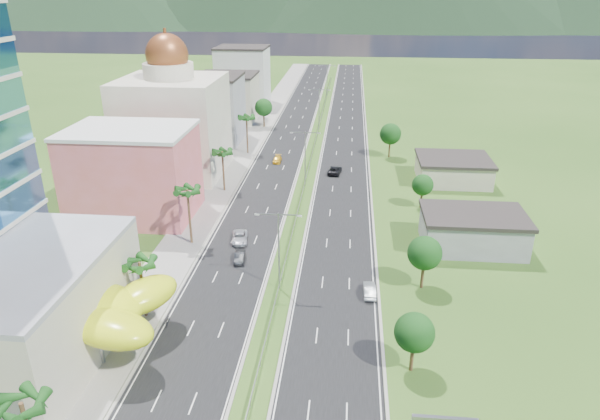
# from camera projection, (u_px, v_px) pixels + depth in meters

# --- Properties ---
(ground) EXTENTS (500.00, 500.00, 0.00)m
(ground) POSITION_uv_depth(u_px,v_px,m) (269.00, 333.00, 62.64)
(ground) COLOR #2D5119
(ground) RESTS_ON ground
(road_left) EXTENTS (11.00, 260.00, 0.04)m
(road_left) POSITION_uv_depth(u_px,v_px,m) (290.00, 132.00, 145.61)
(road_left) COLOR black
(road_left) RESTS_ON ground
(road_right) EXTENTS (11.00, 260.00, 0.04)m
(road_right) POSITION_uv_depth(u_px,v_px,m) (345.00, 134.00, 144.31)
(road_right) COLOR black
(road_right) RESTS_ON ground
(sidewalk_left) EXTENTS (7.00, 260.00, 0.12)m
(sidewalk_left) POSITION_uv_depth(u_px,v_px,m) (256.00, 131.00, 146.42)
(sidewalk_left) COLOR gray
(sidewalk_left) RESTS_ON ground
(median_guardrail) EXTENTS (0.10, 216.06, 0.76)m
(median_guardrail) POSITION_uv_depth(u_px,v_px,m) (313.00, 150.00, 128.25)
(median_guardrail) COLOR gray
(median_guardrail) RESTS_ON ground
(streetlight_median_b) EXTENTS (6.04, 0.25, 11.00)m
(streetlight_median_b) POSITION_uv_depth(u_px,v_px,m) (279.00, 243.00, 69.12)
(streetlight_median_b) COLOR gray
(streetlight_median_b) RESTS_ON ground
(streetlight_median_c) EXTENTS (6.04, 0.25, 11.00)m
(streetlight_median_c) POSITION_uv_depth(u_px,v_px,m) (305.00, 152.00, 105.72)
(streetlight_median_c) COLOR gray
(streetlight_median_c) RESTS_ON ground
(streetlight_median_d) EXTENTS (6.04, 0.25, 11.00)m
(streetlight_median_d) POSITION_uv_depth(u_px,v_px,m) (319.00, 104.00, 146.88)
(streetlight_median_d) COLOR gray
(streetlight_median_d) RESTS_ON ground
(streetlight_median_e) EXTENTS (6.04, 0.25, 11.00)m
(streetlight_median_e) POSITION_uv_depth(u_px,v_px,m) (327.00, 77.00, 188.05)
(streetlight_median_e) COLOR gray
(streetlight_median_e) RESTS_ON ground
(lime_canopy) EXTENTS (18.00, 15.00, 7.40)m
(lime_canopy) POSITION_uv_depth(u_px,v_px,m) (82.00, 307.00, 58.74)
(lime_canopy) COLOR #D3E316
(lime_canopy) RESTS_ON ground
(pink_shophouse) EXTENTS (20.00, 15.00, 15.00)m
(pink_shophouse) POSITION_uv_depth(u_px,v_px,m) (133.00, 175.00, 91.39)
(pink_shophouse) COLOR #D95F59
(pink_shophouse) RESTS_ON ground
(domed_building) EXTENTS (20.00, 20.00, 28.70)m
(domed_building) POSITION_uv_depth(u_px,v_px,m) (173.00, 120.00, 110.91)
(domed_building) COLOR beige
(domed_building) RESTS_ON ground
(midrise_grey) EXTENTS (16.00, 15.00, 16.00)m
(midrise_grey) POSITION_uv_depth(u_px,v_px,m) (209.00, 110.00, 135.01)
(midrise_grey) COLOR gray
(midrise_grey) RESTS_ON ground
(midrise_beige) EXTENTS (16.00, 15.00, 13.00)m
(midrise_beige) POSITION_uv_depth(u_px,v_px,m) (228.00, 98.00, 155.73)
(midrise_beige) COLOR #BBB39A
(midrise_beige) RESTS_ON ground
(midrise_white) EXTENTS (16.00, 15.00, 18.00)m
(midrise_white) POSITION_uv_depth(u_px,v_px,m) (243.00, 77.00, 175.78)
(midrise_white) COLOR silver
(midrise_white) RESTS_ON ground
(shed_near) EXTENTS (15.00, 10.00, 5.00)m
(shed_near) POSITION_uv_depth(u_px,v_px,m) (472.00, 232.00, 82.09)
(shed_near) COLOR gray
(shed_near) RESTS_ON ground
(shed_far) EXTENTS (14.00, 12.00, 4.40)m
(shed_far) POSITION_uv_depth(u_px,v_px,m) (453.00, 171.00, 109.48)
(shed_far) COLOR #BBB39A
(shed_far) RESTS_ON ground
(palm_tree_a) EXTENTS (3.60, 3.60, 9.10)m
(palm_tree_a) POSITION_uv_depth(u_px,v_px,m) (22.00, 408.00, 40.69)
(palm_tree_a) COLOR #47301C
(palm_tree_a) RESTS_ON ground
(palm_tree_b) EXTENTS (3.60, 3.60, 8.10)m
(palm_tree_b) POSITION_uv_depth(u_px,v_px,m) (140.00, 266.00, 63.03)
(palm_tree_b) COLOR #47301C
(palm_tree_b) RESTS_ON ground
(palm_tree_c) EXTENTS (3.60, 3.60, 9.60)m
(palm_tree_c) POSITION_uv_depth(u_px,v_px,m) (187.00, 193.00, 80.76)
(palm_tree_c) COLOR #47301C
(palm_tree_c) RESTS_ON ground
(palm_tree_d) EXTENTS (3.60, 3.60, 8.60)m
(palm_tree_d) POSITION_uv_depth(u_px,v_px,m) (222.00, 154.00, 102.18)
(palm_tree_d) COLOR #47301C
(palm_tree_d) RESTS_ON ground
(palm_tree_e) EXTENTS (3.60, 3.60, 9.40)m
(palm_tree_e) POSITION_uv_depth(u_px,v_px,m) (247.00, 119.00, 124.74)
(palm_tree_e) COLOR #47301C
(palm_tree_e) RESTS_ON ground
(leafy_tree_lfar) EXTENTS (4.90, 4.90, 8.05)m
(leafy_tree_lfar) POSITION_uv_depth(u_px,v_px,m) (264.00, 107.00, 148.69)
(leafy_tree_lfar) COLOR #47301C
(leafy_tree_lfar) RESTS_ON ground
(leafy_tree_ra) EXTENTS (4.20, 4.20, 6.90)m
(leafy_tree_ra) POSITION_uv_depth(u_px,v_px,m) (414.00, 333.00, 54.79)
(leafy_tree_ra) COLOR #47301C
(leafy_tree_ra) RESTS_ON ground
(leafy_tree_rb) EXTENTS (4.55, 4.55, 7.47)m
(leafy_tree_rb) POSITION_uv_depth(u_px,v_px,m) (425.00, 253.00, 69.92)
(leafy_tree_rb) COLOR #47301C
(leafy_tree_rb) RESTS_ON ground
(leafy_tree_rc) EXTENTS (3.85, 3.85, 6.33)m
(leafy_tree_rc) POSITION_uv_depth(u_px,v_px,m) (423.00, 185.00, 95.59)
(leafy_tree_rc) COLOR #47301C
(leafy_tree_rc) RESTS_ON ground
(leafy_tree_rd) EXTENTS (4.90, 4.90, 8.05)m
(leafy_tree_rd) POSITION_uv_depth(u_px,v_px,m) (390.00, 134.00, 122.91)
(leafy_tree_rd) COLOR #47301C
(leafy_tree_rd) RESTS_ON ground
(mountain_ridge) EXTENTS (860.00, 140.00, 90.00)m
(mountain_ridge) POSITION_uv_depth(u_px,v_px,m) (412.00, 28.00, 469.09)
(mountain_ridge) COLOR black
(mountain_ridge) RESTS_ON ground
(car_dark_left) EXTENTS (1.75, 4.05, 1.30)m
(car_dark_left) POSITION_uv_depth(u_px,v_px,m) (240.00, 257.00, 78.49)
(car_dark_left) COLOR black
(car_dark_left) RESTS_ON road_left
(car_silver_mid_left) EXTENTS (3.07, 5.33, 1.40)m
(car_silver_mid_left) POSITION_uv_depth(u_px,v_px,m) (240.00, 237.00, 84.30)
(car_silver_mid_left) COLOR #B1B2B9
(car_silver_mid_left) RESTS_ON road_left
(car_yellow_far_left) EXTENTS (1.86, 4.38, 1.26)m
(car_yellow_far_left) POSITION_uv_depth(u_px,v_px,m) (277.00, 159.00, 121.39)
(car_yellow_far_left) COLOR gold
(car_yellow_far_left) RESTS_ON road_left
(car_silver_right) EXTENTS (1.63, 4.34, 1.42)m
(car_silver_right) POSITION_uv_depth(u_px,v_px,m) (370.00, 290.00, 69.94)
(car_silver_right) COLOR #B6BBBF
(car_silver_right) RESTS_ON road_right
(car_dark_far_right) EXTENTS (3.13, 5.58, 1.47)m
(car_dark_far_right) POSITION_uv_depth(u_px,v_px,m) (335.00, 170.00, 114.15)
(car_dark_far_right) COLOR black
(car_dark_far_right) RESTS_ON road_right
(motorcycle) EXTENTS (0.87, 2.06, 1.28)m
(motorcycle) POSITION_uv_depth(u_px,v_px,m) (168.00, 319.00, 63.97)
(motorcycle) COLOR black
(motorcycle) RESTS_ON road_left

